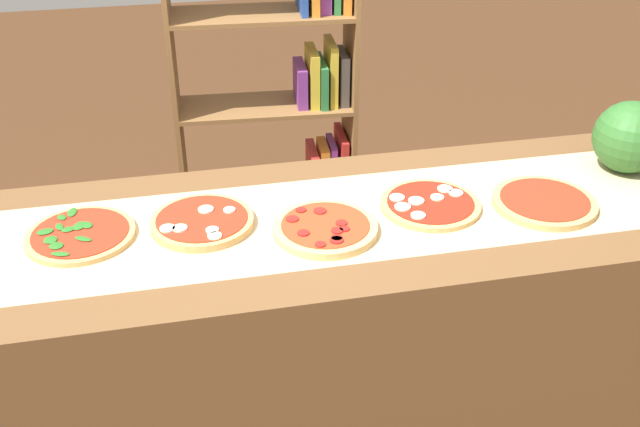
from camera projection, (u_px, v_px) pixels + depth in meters
name	position (u px, v px, depth m)	size (l,w,h in m)	color
counter	(320.00, 349.00, 2.29)	(2.27, 0.73, 0.94)	brown
parchment_paper	(320.00, 219.00, 2.05)	(2.09, 0.47, 0.00)	tan
pizza_spinach_0	(80.00, 235.00, 1.96)	(0.29, 0.29, 0.02)	tan
pizza_mozzarella_1	(202.00, 222.00, 2.01)	(0.28, 0.28, 0.03)	tan
pizza_pepperoni_2	(325.00, 228.00, 1.99)	(0.28, 0.28, 0.03)	#DBB26B
pizza_mozzarella_3	(430.00, 204.00, 2.10)	(0.28, 0.28, 0.02)	tan
pizza_plain_4	(544.00, 202.00, 2.11)	(0.29, 0.29, 0.02)	tan
watermelon	(630.00, 137.00, 2.26)	(0.22, 0.22, 0.22)	#2D6628
bookshelf	(290.00, 108.00, 3.16)	(0.77, 0.34, 1.57)	brown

